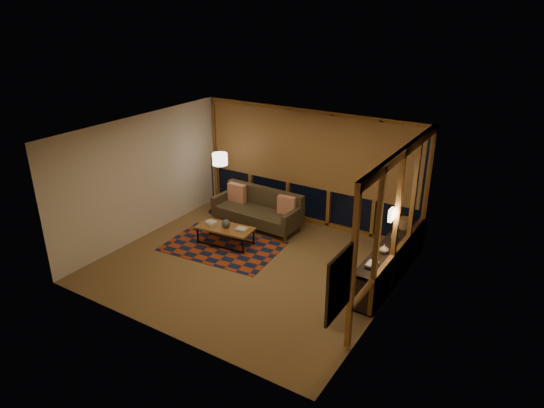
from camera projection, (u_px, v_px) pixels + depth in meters
The scene contains 21 objects.
floor at pixel (250, 265), 9.68m from camera, with size 5.50×5.00×0.01m, color brown.
ceiling at pixel (247, 133), 8.63m from camera, with size 5.50×5.00×0.01m, color beige.
walls at pixel (248, 203), 9.16m from camera, with size 5.51×5.01×2.70m.
window_wall_back at pixel (309, 168), 11.06m from camera, with size 5.30×0.16×2.60m, color brown, non-canonical shape.
window_wall_right at pixel (397, 223), 8.32m from camera, with size 0.16×3.70×2.60m, color brown, non-canonical shape.
wall_art at pixel (339, 284), 6.35m from camera, with size 0.06×0.74×0.94m, color red, non-canonical shape.
wall_sconce at pixel (391, 215), 8.16m from camera, with size 0.12×0.18×0.22m, color #FFEACE, non-canonical shape.
sofa at pixel (257, 209), 11.19m from camera, with size 2.06×0.83×0.84m, color #483A28, non-canonical shape.
pillow_left at pixel (237, 193), 11.55m from camera, with size 0.45×0.15×0.45m, color red, non-canonical shape.
pillow_right at pixel (287, 205), 10.86m from camera, with size 0.42×0.14×0.42m, color red, non-canonical shape.
area_rug at pixel (223, 246), 10.40m from camera, with size 2.39×1.59×0.01m, color #9C3614.
coffee_table at pixel (226, 236), 10.42m from camera, with size 1.22×0.56×0.41m, color brown, non-canonical shape.
book_stack_a at pixel (211, 223), 10.45m from camera, with size 0.24×0.19×0.07m, color silver, non-canonical shape.
book_stack_b at pixel (242, 229), 10.20m from camera, with size 0.22×0.18×0.04m, color silver, non-canonical shape.
ceramic_pot at pixel (226, 223), 10.30m from camera, with size 0.18×0.18×0.18m, color #262627.
floor_lamp at pixel (213, 181), 11.79m from camera, with size 0.54×0.35×1.62m, color black, non-canonical shape.
bookshelf at pixel (388, 261), 9.12m from camera, with size 0.40×2.75×0.69m, color black, non-canonical shape.
basket at pixel (405, 223), 9.65m from camera, with size 0.26×0.26×0.20m, color tan.
teal_bowl at pixel (395, 237), 9.14m from camera, with size 0.16×0.16×0.16m, color #1E7362.
vase at pixel (384, 249), 8.68m from camera, with size 0.17×0.17×0.17m, color #B7A28E.
shelf_book_stack at pixel (372, 265), 8.25m from camera, with size 0.18×0.25×0.07m, color silver, non-canonical shape.
Camera 1 is at (4.85, -6.93, 4.89)m, focal length 32.00 mm.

